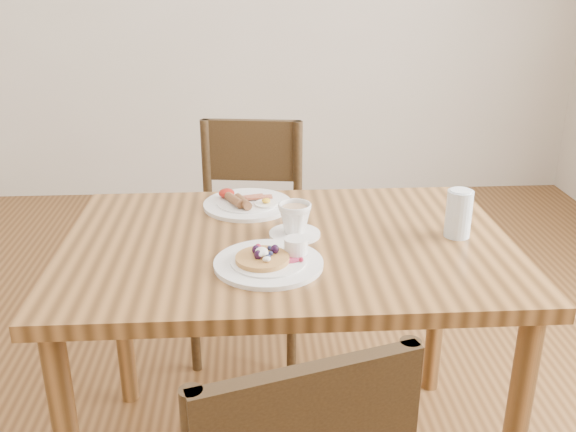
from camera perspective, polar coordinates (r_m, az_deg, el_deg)
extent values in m
cube|color=#905D2E|center=(1.73, 0.00, -2.77)|extent=(1.20, 0.80, 0.04)
cylinder|color=#905D2E|center=(2.29, 13.18, -7.34)|extent=(0.06, 0.06, 0.71)
cylinder|color=#905D2E|center=(2.24, -14.60, -8.13)|extent=(0.06, 0.06, 0.71)
cube|color=#3A2815|center=(1.06, 1.86, -18.60)|extent=(0.37, 0.14, 0.24)
cube|color=#3A2815|center=(2.44, -3.62, -2.41)|extent=(0.47, 0.47, 0.04)
cylinder|color=#3A2815|center=(2.42, -8.33, -9.11)|extent=(0.04, 0.04, 0.43)
cylinder|color=#3A2815|center=(2.37, 0.32, -9.52)|extent=(0.04, 0.04, 0.43)
cylinder|color=#3A2815|center=(2.73, -6.78, -5.24)|extent=(0.04, 0.04, 0.43)
cylinder|color=#3A2815|center=(2.69, 0.82, -5.52)|extent=(0.04, 0.04, 0.43)
cylinder|color=#3A2815|center=(2.51, 0.88, 3.63)|extent=(0.04, 0.04, 0.43)
cylinder|color=#3A2815|center=(2.55, -7.23, 3.78)|extent=(0.04, 0.04, 0.43)
cube|color=#3A2815|center=(2.51, -3.23, 5.85)|extent=(0.38, 0.08, 0.24)
cylinder|color=white|center=(1.58, -1.74, -4.23)|extent=(0.27, 0.27, 0.01)
cylinder|color=white|center=(1.58, -1.75, -4.01)|extent=(0.19, 0.19, 0.01)
cylinder|color=#B22D59|center=(1.59, 0.05, -3.69)|extent=(0.07, 0.07, 0.00)
cylinder|color=#C68C47|center=(1.57, -2.29, -3.80)|extent=(0.13, 0.13, 0.01)
ellipsoid|color=white|center=(1.56, -2.48, -3.32)|extent=(0.03, 0.03, 0.02)
ellipsoid|color=white|center=(1.54, -1.90, -3.84)|extent=(0.02, 0.02, 0.01)
cylinder|color=white|center=(1.60, 0.71, -2.65)|extent=(0.06, 0.06, 0.04)
cylinder|color=#591E07|center=(1.60, 0.71, -2.13)|extent=(0.05, 0.05, 0.00)
sphere|color=black|center=(1.58, -1.22, -3.05)|extent=(0.02, 0.02, 0.02)
sphere|color=#1E234C|center=(1.59, -1.20, -2.89)|extent=(0.01, 0.01, 0.01)
sphere|color=#1E234C|center=(1.61, -1.76, -2.64)|extent=(0.01, 0.01, 0.01)
sphere|color=#B21938|center=(1.59, -2.33, -2.87)|extent=(0.02, 0.02, 0.02)
sphere|color=black|center=(1.58, -2.91, -2.94)|extent=(0.02, 0.02, 0.02)
sphere|color=#1E234C|center=(1.57, -3.17, -3.40)|extent=(0.01, 0.01, 0.01)
sphere|color=black|center=(1.56, -2.30, -3.34)|extent=(0.02, 0.02, 0.02)
sphere|color=#1E234C|center=(1.55, -1.74, -3.61)|extent=(0.01, 0.01, 0.01)
sphere|color=#1E234C|center=(1.56, -0.91, -3.52)|extent=(0.01, 0.01, 0.01)
sphere|color=#1E234C|center=(1.53, 0.81, -4.38)|extent=(0.01, 0.01, 0.01)
sphere|color=#B21938|center=(1.57, 1.21, -3.76)|extent=(0.01, 0.01, 0.01)
cylinder|color=white|center=(1.96, -3.59, 1.02)|extent=(0.27, 0.27, 0.01)
cylinder|color=white|center=(1.95, -3.59, 1.21)|extent=(0.19, 0.19, 0.01)
cylinder|color=brown|center=(1.93, -4.79, 1.42)|extent=(0.06, 0.10, 0.03)
cylinder|color=brown|center=(1.92, -4.05, 1.28)|extent=(0.06, 0.10, 0.03)
cube|color=maroon|center=(1.98, -3.31, 1.72)|extent=(0.08, 0.04, 0.01)
cube|color=maroon|center=(1.96, -2.58, 1.69)|extent=(0.08, 0.03, 0.01)
cylinder|color=white|center=(1.92, -1.95, 1.10)|extent=(0.07, 0.07, 0.00)
ellipsoid|color=yellow|center=(1.92, -1.96, 1.38)|extent=(0.03, 0.03, 0.01)
ellipsoid|color=#A5190F|center=(1.99, -5.48, 2.03)|extent=(0.05, 0.05, 0.03)
cylinder|color=white|center=(1.75, 0.60, -1.61)|extent=(0.14, 0.14, 0.01)
imported|color=white|center=(1.73, 0.60, -0.21)|extent=(0.12, 0.12, 0.08)
cylinder|color=tan|center=(1.72, 0.61, 0.72)|extent=(0.07, 0.07, 0.00)
cylinder|color=silver|center=(1.78, 14.93, 0.19)|extent=(0.07, 0.07, 0.13)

